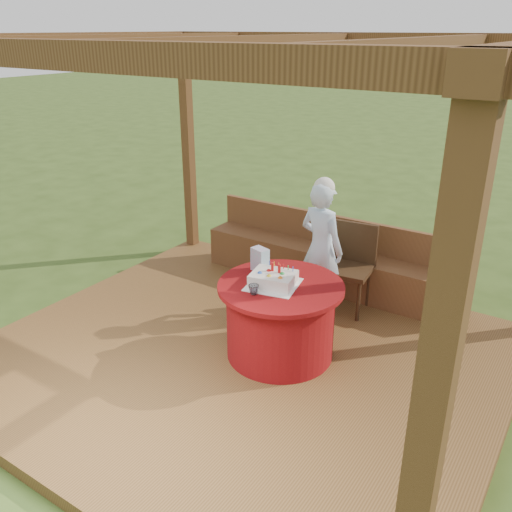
{
  "coord_description": "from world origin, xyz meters",
  "views": [
    {
      "loc": [
        2.46,
        -3.47,
        2.89
      ],
      "look_at": [
        0.0,
        0.25,
        1.0
      ],
      "focal_mm": 38.0,
      "sensor_mm": 36.0,
      "label": 1
    }
  ],
  "objects": [
    {
      "name": "ground",
      "position": [
        0.0,
        0.0,
        0.0
      ],
      "size": [
        60.0,
        60.0,
        0.0
      ],
      "primitive_type": "plane",
      "color": "#304818",
      "rests_on": "ground"
    },
    {
      "name": "deck",
      "position": [
        0.0,
        0.0,
        0.06
      ],
      "size": [
        4.5,
        4.0,
        0.12
      ],
      "primitive_type": "cube",
      "color": "brown",
      "rests_on": "ground"
    },
    {
      "name": "pergola",
      "position": [
        0.0,
        0.0,
        2.41
      ],
      "size": [
        4.5,
        4.0,
        2.72
      ],
      "color": "brown",
      "rests_on": "deck"
    },
    {
      "name": "bench",
      "position": [
        0.0,
        1.72,
        0.38
      ],
      "size": [
        3.0,
        0.42,
        0.8
      ],
      "color": "brown",
      "rests_on": "deck"
    },
    {
      "name": "table",
      "position": [
        0.3,
        0.19,
        0.48
      ],
      "size": [
        1.11,
        1.11,
        0.71
      ],
      "color": "maroon",
      "rests_on": "deck"
    },
    {
      "name": "chair",
      "position": [
        0.43,
        1.38,
        0.63
      ],
      "size": [
        0.51,
        0.51,
        0.91
      ],
      "color": "#372211",
      "rests_on": "deck"
    },
    {
      "name": "elderly_woman",
      "position": [
        0.2,
        1.15,
        0.84
      ],
      "size": [
        0.56,
        0.43,
        1.43
      ],
      "color": "#A2CDF1",
      "rests_on": "deck"
    },
    {
      "name": "birthday_cake",
      "position": [
        0.25,
        0.14,
        0.88
      ],
      "size": [
        0.5,
        0.5,
        0.19
      ],
      "color": "white",
      "rests_on": "table"
    },
    {
      "name": "gift_bag",
      "position": [
        -0.01,
        0.32,
        0.94
      ],
      "size": [
        0.18,
        0.14,
        0.22
      ],
      "primitive_type": "cube",
      "rotation": [
        0.0,
        0.0,
        -0.29
      ],
      "color": "#D288B6",
      "rests_on": "table"
    },
    {
      "name": "drinking_glass",
      "position": [
        0.21,
        -0.1,
        0.87
      ],
      "size": [
        0.11,
        0.11,
        0.08
      ],
      "primitive_type": "imported",
      "rotation": [
        0.0,
        0.0,
        -0.18
      ],
      "color": "silver",
      "rests_on": "table"
    }
  ]
}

